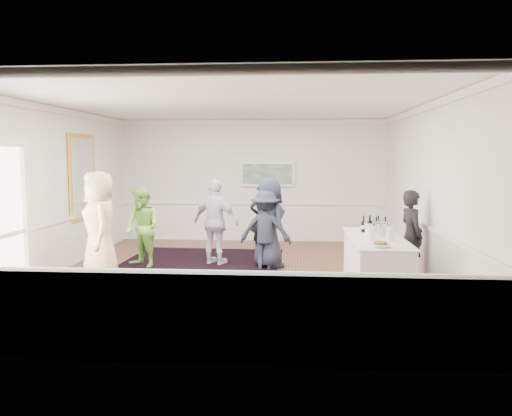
# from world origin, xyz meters

# --- Properties ---
(floor) EXTENTS (8.00, 8.00, 0.00)m
(floor) POSITION_xyz_m (0.00, 0.00, 0.00)
(floor) COLOR brown
(floor) RESTS_ON ground
(ceiling) EXTENTS (7.00, 8.00, 0.02)m
(ceiling) POSITION_xyz_m (0.00, 0.00, 3.20)
(ceiling) COLOR white
(ceiling) RESTS_ON wall_back
(wall_left) EXTENTS (0.02, 8.00, 3.20)m
(wall_left) POSITION_xyz_m (-3.50, 0.00, 1.60)
(wall_left) COLOR white
(wall_left) RESTS_ON floor
(wall_right) EXTENTS (0.02, 8.00, 3.20)m
(wall_right) POSITION_xyz_m (3.50, 0.00, 1.60)
(wall_right) COLOR white
(wall_right) RESTS_ON floor
(wall_back) EXTENTS (7.00, 0.02, 3.20)m
(wall_back) POSITION_xyz_m (0.00, 4.00, 1.60)
(wall_back) COLOR white
(wall_back) RESTS_ON floor
(wall_front) EXTENTS (7.00, 0.02, 3.20)m
(wall_front) POSITION_xyz_m (0.00, -4.00, 1.60)
(wall_front) COLOR white
(wall_front) RESTS_ON floor
(wainscoting) EXTENTS (7.00, 8.00, 1.00)m
(wainscoting) POSITION_xyz_m (0.00, 0.00, 0.50)
(wainscoting) COLOR white
(wainscoting) RESTS_ON floor
(mirror) EXTENTS (0.05, 1.25, 1.85)m
(mirror) POSITION_xyz_m (-3.45, 1.30, 1.80)
(mirror) COLOR #F2BC47
(mirror) RESTS_ON wall_left
(landscape_painting) EXTENTS (1.44, 0.06, 0.66)m
(landscape_painting) POSITION_xyz_m (0.40, 3.95, 1.78)
(landscape_painting) COLOR white
(landscape_painting) RESTS_ON wall_back
(area_rug) EXTENTS (3.42, 4.41, 0.02)m
(area_rug) POSITION_xyz_m (-0.87, 0.50, 0.01)
(area_rug) COLOR black
(area_rug) RESTS_ON floor
(serving_table) EXTENTS (0.87, 2.29, 0.93)m
(serving_table) POSITION_xyz_m (2.44, -0.97, 0.47)
(serving_table) COLOR silver
(serving_table) RESTS_ON floor
(bartender) EXTENTS (0.53, 0.68, 1.65)m
(bartender) POSITION_xyz_m (3.20, -0.14, 0.83)
(bartender) COLOR black
(bartender) RESTS_ON floor
(guest_tan) EXTENTS (1.03, 1.16, 1.99)m
(guest_tan) POSITION_xyz_m (-2.40, -0.48, 0.99)
(guest_tan) COLOR #D1BA82
(guest_tan) RESTS_ON floor
(guest_green) EXTENTS (1.00, 0.96, 1.62)m
(guest_green) POSITION_xyz_m (-1.96, 0.65, 0.81)
(guest_green) COLOR #88CE52
(guest_green) RESTS_ON floor
(guest_lilac) EXTENTS (1.13, 0.80, 1.77)m
(guest_lilac) POSITION_xyz_m (-0.51, 0.99, 0.89)
(guest_lilac) COLOR silver
(guest_lilac) RESTS_ON floor
(guest_dark_a) EXTENTS (1.06, 0.66, 1.58)m
(guest_dark_a) POSITION_xyz_m (0.54, 0.67, 0.79)
(guest_dark_a) COLOR #212537
(guest_dark_a) RESTS_ON floor
(guest_dark_b) EXTENTS (0.66, 0.51, 1.61)m
(guest_dark_b) POSITION_xyz_m (0.37, 2.30, 0.81)
(guest_dark_b) COLOR black
(guest_dark_b) RESTS_ON floor
(guest_navy) EXTENTS (1.00, 1.06, 1.82)m
(guest_navy) POSITION_xyz_m (0.60, 0.83, 0.91)
(guest_navy) COLOR #212537
(guest_navy) RESTS_ON floor
(wine_bottles) EXTENTS (0.43, 0.29, 0.31)m
(wine_bottles) POSITION_xyz_m (2.48, -0.47, 1.08)
(wine_bottles) COLOR black
(wine_bottles) RESTS_ON serving_table
(juice_pitchers) EXTENTS (0.40, 0.43, 0.24)m
(juice_pitchers) POSITION_xyz_m (2.41, -1.18, 1.05)
(juice_pitchers) COLOR #6AAF3E
(juice_pitchers) RESTS_ON serving_table
(ice_bucket) EXTENTS (0.26, 0.26, 0.25)m
(ice_bucket) POSITION_xyz_m (2.54, -0.78, 1.04)
(ice_bucket) COLOR silver
(ice_bucket) RESTS_ON serving_table
(nut_bowl) EXTENTS (0.26, 0.26, 0.08)m
(nut_bowl) POSITION_xyz_m (2.37, -1.84, 0.96)
(nut_bowl) COLOR white
(nut_bowl) RESTS_ON serving_table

